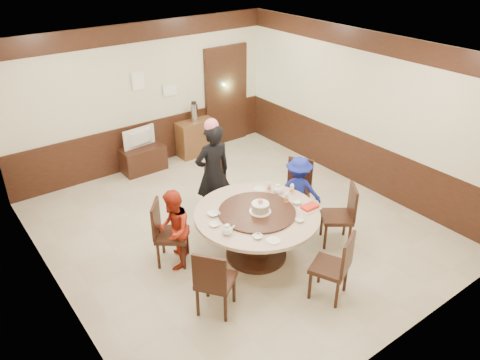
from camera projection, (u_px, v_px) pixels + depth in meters
room at (236, 168)px, 7.07m from camera, size 6.00×6.04×2.84m
banquet_table at (257, 226)px, 6.68m from camera, size 1.78×1.78×0.78m
chair_0 at (296, 199)px, 7.78m from camera, size 0.61×0.60×0.97m
chair_1 at (223, 199)px, 7.76m from camera, size 0.46×0.47×0.97m
chair_2 at (171, 243)px, 6.68m from camera, size 0.62×0.62×0.97m
chair_3 at (215, 291)px, 5.81m from camera, size 0.62×0.62×0.97m
chair_4 at (330, 277)px, 6.04m from camera, size 0.58×0.59×0.97m
chair_5 at (337, 225)px, 7.09m from camera, size 0.62×0.62×0.97m
person_standing at (213, 173)px, 7.44m from camera, size 0.65×0.46×1.67m
person_red at (174, 230)px, 6.48m from camera, size 0.70×0.73×1.19m
person_blue at (298, 191)px, 7.47m from camera, size 0.83×0.84×1.16m
birthday_cake at (260, 207)px, 6.51m from camera, size 0.31×0.31×0.20m
teapot_left at (227, 230)px, 6.09m from camera, size 0.17×0.15×0.13m
teapot_right at (278, 190)px, 7.03m from camera, size 0.17×0.15×0.13m
bowl_0 at (214, 214)px, 6.51m from camera, size 0.17×0.17×0.04m
bowl_1 at (299, 220)px, 6.37m from camera, size 0.12×0.12×0.04m
bowl_2 at (258, 237)px, 6.04m from camera, size 0.14×0.14×0.03m
bowl_3 at (297, 202)px, 6.78m from camera, size 0.14×0.14×0.04m
bowl_4 at (214, 225)px, 6.28m from camera, size 0.14×0.14×0.03m
saucer_near at (273, 240)px, 5.98m from camera, size 0.18×0.18×0.01m
saucer_far at (260, 189)px, 7.16m from camera, size 0.18×0.18×0.01m
shrimp_platter at (310, 208)px, 6.64m from camera, size 0.30×0.20×0.06m
bottle_0 at (286, 199)px, 6.76m from camera, size 0.06×0.06×0.16m
bottle_1 at (292, 190)px, 6.99m from camera, size 0.06×0.06×0.16m
bottle_2 at (269, 187)px, 7.06m from camera, size 0.06×0.06×0.16m
tv_stand at (143, 159)px, 9.25m from camera, size 0.85×0.45×0.50m
television at (141, 138)px, 9.04m from camera, size 0.69×0.17×0.39m
side_cabinet at (196, 138)px, 9.87m from camera, size 0.80×0.40×0.75m
thermos at (194, 112)px, 9.59m from camera, size 0.15×0.15×0.38m
notice_left at (138, 81)px, 8.76m from camera, size 0.25×0.00×0.35m
notice_right at (170, 90)px, 9.25m from camera, size 0.30×0.00×0.22m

